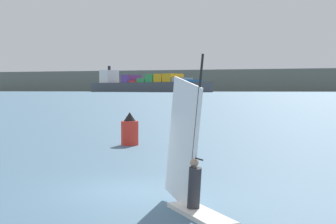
# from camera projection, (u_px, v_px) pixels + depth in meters

# --- Properties ---
(ground_plane) EXTENTS (4000.00, 4000.00, 0.00)m
(ground_plane) POSITION_uv_depth(u_px,v_px,m) (125.00, 191.00, 14.95)
(ground_plane) COLOR #476B84
(windsurfer) EXTENTS (2.07, 3.15, 4.05)m
(windsurfer) POSITION_uv_depth(u_px,v_px,m) (191.00, 175.00, 12.42)
(windsurfer) COLOR white
(windsurfer) RESTS_ON ground_plane
(cargo_ship) EXTENTS (175.14, 136.22, 36.30)m
(cargo_ship) POSITION_uv_depth(u_px,v_px,m) (146.00, 85.00, 633.24)
(cargo_ship) COLOR #3F444C
(cargo_ship) RESTS_ON ground_plane
(distant_headland) EXTENTS (829.52, 466.99, 36.71)m
(distant_headland) POSITION_uv_depth(u_px,v_px,m) (216.00, 82.00, 987.40)
(distant_headland) COLOR #60665B
(distant_headland) RESTS_ON ground_plane
(channel_buoy) EXTENTS (0.98, 0.98, 1.86)m
(channel_buoy) POSITION_uv_depth(u_px,v_px,m) (130.00, 131.00, 27.42)
(channel_buoy) COLOR red
(channel_buoy) RESTS_ON ground_plane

